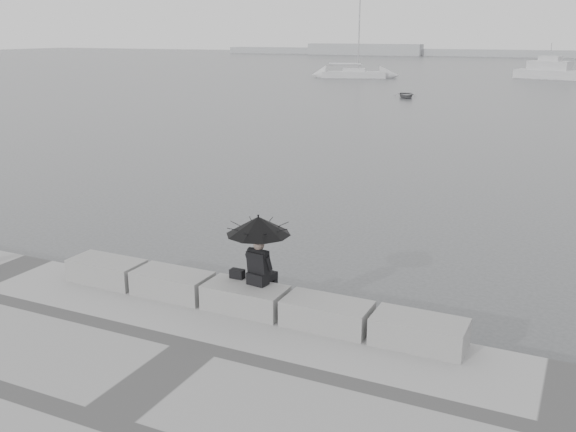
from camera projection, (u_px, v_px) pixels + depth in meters
The scene contains 12 objects.
ground at pixel (257, 324), 12.97m from camera, with size 360.00×360.00×0.00m, color #3E4143.
stone_block_far_left at pixel (107, 271), 13.78m from camera, with size 1.60×0.80×0.50m, color gray.
stone_block_left at pixel (173, 284), 13.08m from camera, with size 1.60×0.80×0.50m, color gray.
stone_block_centre at pixel (245, 298), 12.37m from camera, with size 1.60×0.80×0.50m, color gray.
stone_block_right at pixel (327, 314), 11.67m from camera, with size 1.60×0.80×0.50m, color gray.
stone_block_far_right at pixel (419, 332), 10.97m from camera, with size 1.60×0.80×0.50m, color gray.
seated_person at pixel (258, 233), 12.14m from camera, with size 1.24×1.24×1.39m.
bag at pixel (237, 274), 12.68m from camera, with size 0.28×0.16×0.18m, color black.
distant_landmass at pixel (537, 53), 150.14m from camera, with size 180.00×8.00×2.80m.
sailboat_left at pixel (354, 74), 82.76m from camera, with size 8.41×4.80×12.90m.
motor_cruiser at pixel (557, 72), 80.34m from camera, with size 10.45×5.48×4.50m.
dinghy at pixel (406, 95), 57.67m from camera, with size 2.87×1.21×0.49m, color gray.
Camera 1 is at (5.67, -10.43, 5.69)m, focal length 40.00 mm.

